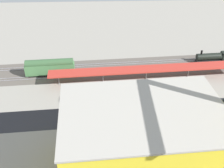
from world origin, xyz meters
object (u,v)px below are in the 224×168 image
at_px(construction_building, 141,142).
at_px(box_truck_1, 153,112).
at_px(traffic_light, 63,112).
at_px(street_tree_1, 87,111).
at_px(parked_car_3, 161,103).
at_px(box_truck_0, 175,113).
at_px(parked_car_1, 205,101).
at_px(parked_car_5, 115,105).
at_px(parked_car_6, 91,105).
at_px(parked_car_2, 183,103).
at_px(locomotive, 215,57).
at_px(parked_car_7, 71,106).
at_px(platform_canopy_near, 147,69).
at_px(freight_coach_far, 50,67).
at_px(parked_car_4, 138,103).

relative_size(construction_building, box_truck_1, 3.79).
xyz_separation_m(construction_building, traffic_light, (18.67, -15.63, -3.72)).
bearing_deg(street_tree_1, parked_car_3, -158.21).
bearing_deg(box_truck_0, parked_car_1, -150.65).
bearing_deg(parked_car_5, parked_car_6, -2.40).
bearing_deg(parked_car_2, parked_car_5, -0.04).
xyz_separation_m(locomotive, street_tree_1, (47.12, 34.68, 3.90)).
xyz_separation_m(parked_car_5, traffic_light, (14.27, 7.29, 3.89)).
distance_m(parked_car_3, parked_car_6, 21.00).
relative_size(parked_car_3, parked_car_7, 1.03).
bearing_deg(parked_car_7, parked_car_2, 179.59).
bearing_deg(platform_canopy_near, freight_coach_far, -7.44).
bearing_deg(parked_car_2, street_tree_1, 16.51).
height_order(parked_car_6, construction_building, construction_building).
height_order(platform_canopy_near, traffic_light, traffic_light).
bearing_deg(parked_car_2, parked_car_4, -2.66).
relative_size(locomotive, parked_car_2, 3.29).
bearing_deg(parked_car_6, parked_car_3, -179.97).
relative_size(locomotive, parked_car_5, 3.09).
relative_size(freight_coach_far, box_truck_1, 1.98).
bearing_deg(locomotive, freight_coach_far, 6.50).
bearing_deg(street_tree_1, parked_car_6, -94.09).
distance_m(locomotive, parked_car_7, 58.58).
distance_m(parked_car_5, construction_building, 24.55).
relative_size(box_truck_1, street_tree_1, 1.07).
height_order(locomotive, traffic_light, traffic_light).
xyz_separation_m(street_tree_1, traffic_light, (6.57, -1.05, -1.00)).
relative_size(parked_car_6, box_truck_0, 0.51).
bearing_deg(parked_car_7, platform_canopy_near, -148.92).
relative_size(parked_car_5, construction_building, 0.14).
bearing_deg(box_truck_0, parked_car_5, -18.34).
bearing_deg(platform_canopy_near, parked_car_7, 31.08).
distance_m(parked_car_2, box_truck_0, 6.72).
bearing_deg(parked_car_5, parked_car_3, -178.73).
bearing_deg(parked_car_7, freight_coach_far, -65.51).
bearing_deg(street_tree_1, box_truck_1, -169.56).
height_order(parked_car_3, construction_building, construction_building).
distance_m(parked_car_7, traffic_light, 8.58).
bearing_deg(parked_car_3, construction_building, 67.72).
bearing_deg(parked_car_2, parked_car_7, -0.41).
distance_m(parked_car_2, parked_car_6, 27.46).
height_order(parked_car_4, street_tree_1, street_tree_1).
bearing_deg(parked_car_1, locomotive, -114.79).
xyz_separation_m(parked_car_5, parked_car_7, (13.00, -0.22, -0.05)).
bearing_deg(box_truck_0, parked_car_4, -32.48).
bearing_deg(traffic_light, parked_car_5, -152.94).
height_order(freight_coach_far, box_truck_1, freight_coach_far).
relative_size(platform_canopy_near, parked_car_5, 14.50).
bearing_deg(locomotive, traffic_light, 32.07).
relative_size(parked_car_4, parked_car_5, 0.93).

